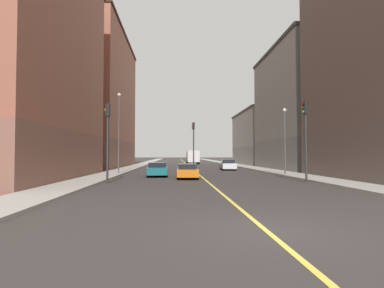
# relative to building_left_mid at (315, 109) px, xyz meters

# --- Properties ---
(ground_plane) EXTENTS (400.00, 400.00, 0.00)m
(ground_plane) POSITION_rel_building_left_mid_xyz_m (-16.34, -32.17, -8.12)
(ground_plane) COLOR #342F2D
(ground_plane) RESTS_ON ground
(sidewalk_left) EXTENTS (2.78, 168.00, 0.15)m
(sidewalk_left) POSITION_rel_building_left_mid_xyz_m (-7.34, 16.83, -8.05)
(sidewalk_left) COLOR #9E9B93
(sidewalk_left) RESTS_ON ground
(sidewalk_right) EXTENTS (2.78, 168.00, 0.15)m
(sidewalk_right) POSITION_rel_building_left_mid_xyz_m (-25.33, 16.83, -8.05)
(sidewalk_right) COLOR #9E9B93
(sidewalk_right) RESTS_ON ground
(lane_center_stripe) EXTENTS (0.16, 154.00, 0.01)m
(lane_center_stripe) POSITION_rel_building_left_mid_xyz_m (-16.34, 16.83, -8.11)
(lane_center_stripe) COLOR #E5D14C
(lane_center_stripe) RESTS_ON ground
(building_left_mid) EXTENTS (12.21, 17.43, 16.23)m
(building_left_mid) POSITION_rel_building_left_mid_xyz_m (0.00, 0.00, 0.00)
(building_left_mid) COLOR slate
(building_left_mid) RESTS_ON ground
(building_left_far) EXTENTS (12.21, 18.42, 10.30)m
(building_left_far) POSITION_rel_building_left_mid_xyz_m (0.00, 18.75, -2.96)
(building_left_far) COLOR gray
(building_left_far) RESTS_ON ground
(building_right_corner) EXTENTS (12.21, 19.15, 19.75)m
(building_right_corner) POSITION_rel_building_left_mid_xyz_m (-32.68, -15.24, 1.76)
(building_right_corner) COLOR brown
(building_right_corner) RESTS_ON ground
(building_right_midblock) EXTENTS (12.21, 24.45, 21.25)m
(building_right_midblock) POSITION_rel_building_left_mid_xyz_m (-32.68, 9.70, 2.51)
(building_right_midblock) COLOR brown
(building_right_midblock) RESTS_ON ground
(traffic_light_left_near) EXTENTS (0.40, 0.32, 5.93)m
(traffic_light_left_near) POSITION_rel_building_left_mid_xyz_m (-9.15, -18.23, -4.28)
(traffic_light_left_near) COLOR #2D2D2D
(traffic_light_left_near) RESTS_ON ground
(traffic_light_right_near) EXTENTS (0.40, 0.32, 5.66)m
(traffic_light_right_near) POSITION_rel_building_left_mid_xyz_m (-23.56, -18.23, -4.43)
(traffic_light_right_near) COLOR #2D2D2D
(traffic_light_right_near) RESTS_ON ground
(traffic_light_median_far) EXTENTS (0.40, 0.32, 6.22)m
(traffic_light_median_far) POSITION_rel_building_left_mid_xyz_m (-16.34, -0.19, -4.11)
(traffic_light_median_far) COLOR #2D2D2D
(traffic_light_median_far) RESTS_ON ground
(street_lamp_left_near) EXTENTS (0.36, 0.36, 6.37)m
(street_lamp_left_near) POSITION_rel_building_left_mid_xyz_m (-8.13, -11.10, -4.06)
(street_lamp_left_near) COLOR #4C4C51
(street_lamp_left_near) RESTS_ON ground
(street_lamp_right_near) EXTENTS (0.36, 0.36, 8.23)m
(street_lamp_right_near) POSITION_rel_building_left_mid_xyz_m (-24.54, -8.27, -3.07)
(street_lamp_right_near) COLOR #4C4C51
(street_lamp_right_near) RESTS_ON ground
(car_white) EXTENTS (1.98, 4.00, 1.36)m
(car_white) POSITION_rel_building_left_mid_xyz_m (-11.84, -0.30, -7.45)
(car_white) COLOR white
(car_white) RESTS_ON ground
(car_orange) EXTENTS (1.86, 4.42, 1.23)m
(car_orange) POSITION_rel_building_left_mid_xyz_m (-17.70, -14.04, -7.51)
(car_orange) COLOR orange
(car_orange) RESTS_ON ground
(car_teal) EXTENTS (1.99, 4.03, 1.29)m
(car_teal) POSITION_rel_building_left_mid_xyz_m (-20.39, -11.63, -7.48)
(car_teal) COLOR #196670
(car_teal) RESTS_ON ground
(box_truck) EXTENTS (2.58, 7.62, 2.86)m
(box_truck) POSITION_rel_building_left_mid_xyz_m (-14.89, 26.38, -6.58)
(box_truck) COLOR navy
(box_truck) RESTS_ON ground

